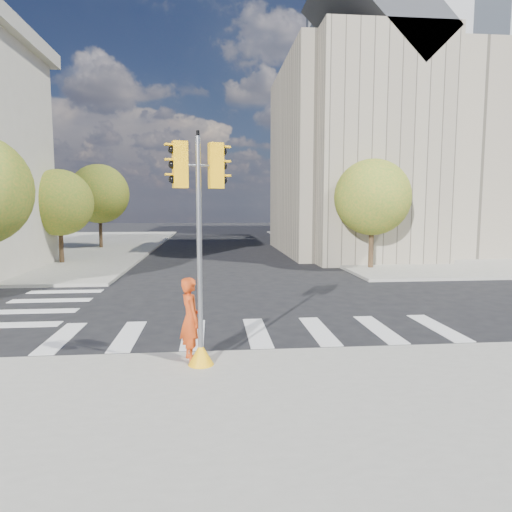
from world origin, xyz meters
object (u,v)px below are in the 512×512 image
at_px(lamp_far, 311,195).
at_px(photographer, 190,319).
at_px(lamp_near, 358,190).
at_px(traffic_signal, 200,268).

bearing_deg(lamp_far, photographer, -106.81).
xyz_separation_m(lamp_near, lamp_far, (0.00, 14.00, 0.00)).
height_order(lamp_far, photographer, lamp_far).
bearing_deg(lamp_far, traffic_signal, -106.29).
bearing_deg(traffic_signal, lamp_near, 49.19).
distance_m(lamp_near, lamp_far, 14.00).
height_order(lamp_near, traffic_signal, lamp_near).
bearing_deg(photographer, lamp_near, -47.82).
height_order(lamp_near, photographer, lamp_near).
distance_m(traffic_signal, photographer, 1.26).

